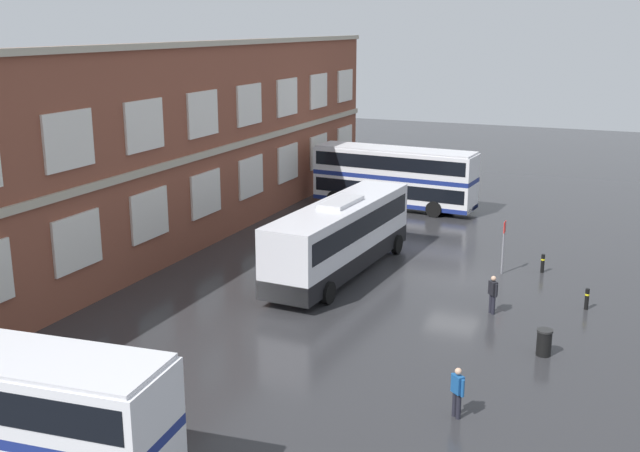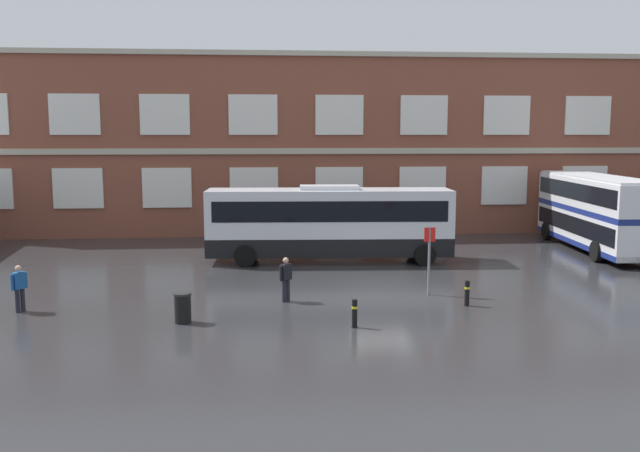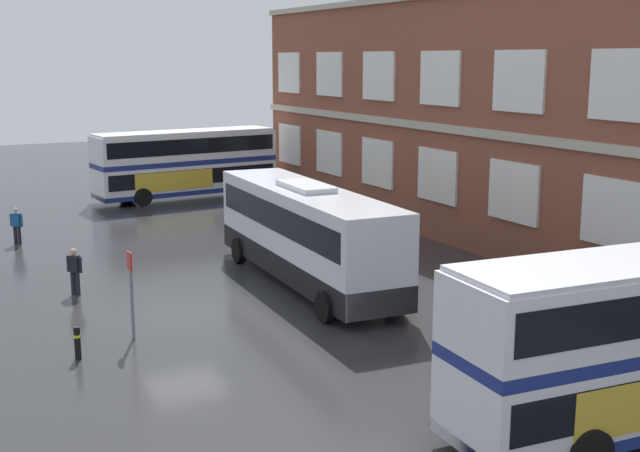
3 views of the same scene
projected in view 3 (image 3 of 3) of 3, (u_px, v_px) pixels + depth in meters
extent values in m
plane|color=#2B2B2D|center=(240.00, 307.00, 28.16)|extent=(120.00, 120.00, 0.00)
cube|color=brown|center=(592.00, 128.00, 34.46)|extent=(47.24, 8.00, 10.95)
cube|color=#B2A893|center=(516.00, 137.00, 32.66)|extent=(47.24, 0.16, 0.36)
cube|color=silver|center=(290.00, 144.00, 51.38)|extent=(2.94, 0.12, 2.41)
cube|color=silver|center=(329.00, 153.00, 46.81)|extent=(2.94, 0.12, 2.41)
cube|color=silver|center=(377.00, 163.00, 42.24)|extent=(2.94, 0.12, 2.41)
cube|color=silver|center=(437.00, 176.00, 37.68)|extent=(2.94, 0.12, 2.41)
cube|color=silver|center=(513.00, 192.00, 33.11)|extent=(2.94, 0.12, 2.41)
cube|color=silver|center=(614.00, 213.00, 28.55)|extent=(2.94, 0.12, 2.41)
cube|color=silver|center=(289.00, 73.00, 50.50)|extent=(2.94, 0.12, 2.41)
cube|color=silver|center=(329.00, 74.00, 45.93)|extent=(2.94, 0.12, 2.41)
cube|color=silver|center=(379.00, 76.00, 41.37)|extent=(2.94, 0.12, 2.41)
cube|color=silver|center=(440.00, 78.00, 36.80)|extent=(2.94, 0.12, 2.41)
cube|color=silver|center=(519.00, 81.00, 32.23)|extent=(2.94, 0.12, 2.41)
cube|color=silver|center=(623.00, 85.00, 27.67)|extent=(2.94, 0.12, 2.41)
cube|color=silver|center=(187.00, 178.00, 49.86)|extent=(3.64, 11.20, 1.75)
cube|color=black|center=(186.00, 174.00, 49.81)|extent=(3.63, 10.77, 0.90)
cube|color=navy|center=(186.00, 161.00, 49.65)|extent=(3.64, 11.20, 0.30)
cube|color=silver|center=(186.00, 146.00, 49.47)|extent=(3.64, 11.20, 1.55)
cube|color=black|center=(185.00, 144.00, 49.45)|extent=(3.63, 10.77, 0.90)
cube|color=navy|center=(187.00, 190.00, 50.00)|extent=(3.66, 11.20, 0.28)
cube|color=silver|center=(185.00, 132.00, 49.30)|extent=(3.51, 10.97, 0.12)
cube|color=gold|center=(175.00, 181.00, 48.07)|extent=(0.51, 4.82, 1.10)
cube|color=yellow|center=(265.00, 134.00, 52.31)|extent=(1.66, 0.23, 0.40)
cylinder|color=black|center=(253.00, 187.00, 51.01)|extent=(0.42, 1.07, 1.04)
cylinder|color=black|center=(234.00, 182.00, 53.10)|extent=(0.42, 1.07, 1.04)
cylinder|color=black|center=(143.00, 197.00, 47.18)|extent=(0.42, 1.07, 1.04)
cylinder|color=black|center=(127.00, 191.00, 49.28)|extent=(0.42, 1.07, 1.04)
cylinder|color=black|center=(513.00, 405.00, 18.98)|extent=(0.39, 1.06, 1.04)
cube|color=silver|center=(306.00, 231.00, 30.75)|extent=(12.12, 3.21, 3.20)
cube|color=black|center=(306.00, 215.00, 30.62)|extent=(11.41, 3.21, 1.00)
cube|color=black|center=(306.00, 261.00, 30.98)|extent=(12.12, 3.23, 0.90)
cube|color=silver|center=(306.00, 186.00, 30.41)|extent=(2.95, 1.43, 0.20)
cylinder|color=black|center=(326.00, 307.00, 26.46)|extent=(1.06, 0.38, 1.04)
cylinder|color=black|center=(395.00, 297.00, 27.48)|extent=(1.06, 0.38, 1.04)
cylinder|color=black|center=(239.00, 250.00, 34.18)|extent=(1.06, 0.38, 1.04)
cylinder|color=black|center=(296.00, 245.00, 35.20)|extent=(1.06, 0.38, 1.04)
cylinder|color=black|center=(19.00, 235.00, 37.54)|extent=(0.23, 0.23, 0.85)
cylinder|color=black|center=(15.00, 235.00, 37.58)|extent=(0.23, 0.23, 0.85)
cube|color=#194C8C|center=(16.00, 220.00, 37.42)|extent=(0.44, 0.46, 0.60)
cylinder|color=#194C8C|center=(21.00, 220.00, 37.37)|extent=(0.15, 0.15, 0.57)
cylinder|color=#194C8C|center=(11.00, 220.00, 37.48)|extent=(0.15, 0.15, 0.57)
sphere|color=tan|center=(15.00, 210.00, 37.33)|extent=(0.22, 0.22, 0.22)
cylinder|color=black|center=(78.00, 283.00, 29.55)|extent=(0.23, 0.23, 0.85)
cylinder|color=black|center=(73.00, 283.00, 29.62)|extent=(0.23, 0.23, 0.85)
cube|color=black|center=(74.00, 263.00, 29.44)|extent=(0.46, 0.45, 0.60)
cylinder|color=black|center=(80.00, 265.00, 29.36)|extent=(0.16, 0.16, 0.57)
cylinder|color=black|center=(68.00, 264.00, 29.54)|extent=(0.16, 0.16, 0.57)
sphere|color=tan|center=(73.00, 251.00, 29.35)|extent=(0.22, 0.22, 0.22)
cylinder|color=slate|center=(132.00, 296.00, 24.75)|extent=(0.10, 0.10, 2.70)
cube|color=red|center=(129.00, 261.00, 24.52)|extent=(0.44, 0.04, 0.56)
cylinder|color=black|center=(77.00, 343.00, 23.23)|extent=(0.18, 0.18, 0.95)
cylinder|color=yellow|center=(77.00, 336.00, 23.18)|extent=(0.19, 0.19, 0.08)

